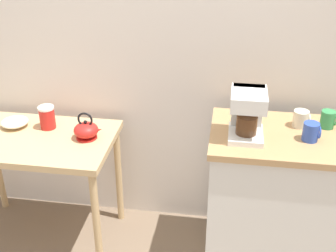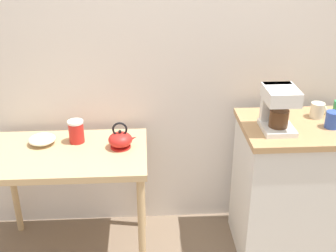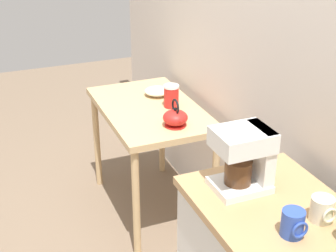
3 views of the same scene
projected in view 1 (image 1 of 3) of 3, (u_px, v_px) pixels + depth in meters
The scene contains 11 objects.
ground_plane at pixel (143, 250), 2.87m from camera, with size 8.00×8.00×0.00m, color #7A6651.
back_wall at pixel (169, 18), 2.59m from camera, with size 4.40×0.10×2.80m, color silver.
wooden_table at pixel (35, 151), 2.68m from camera, with size 0.96×0.59×0.76m.
kitchen_counter at pixel (272, 202), 2.58m from camera, with size 0.76×0.55×0.91m.
bowl_stoneware at pixel (15, 122), 2.74m from camera, with size 0.17×0.17×0.05m.
teakettle at pixel (86, 130), 2.60m from camera, with size 0.18×0.15×0.17m.
canister_enamel at pixel (47, 117), 2.71m from camera, with size 0.10×0.10×0.14m.
coffee_maker at pixel (247, 111), 2.29m from camera, with size 0.18×0.22×0.26m.
mug_small_cream at pixel (301, 119), 2.43m from camera, with size 0.09×0.08×0.09m.
mug_blue at pixel (311, 132), 2.29m from camera, with size 0.09×0.08×0.10m.
mug_tall_green at pixel (328, 119), 2.42m from camera, with size 0.08×0.08×0.10m.
Camera 1 is at (0.48, -2.11, 2.06)m, focal length 47.42 mm.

